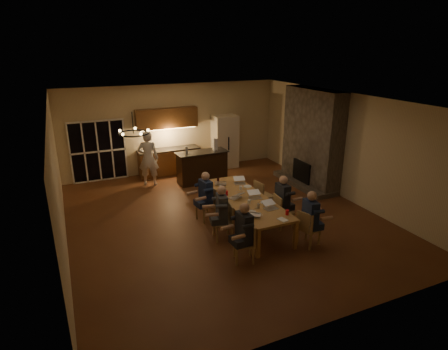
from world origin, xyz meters
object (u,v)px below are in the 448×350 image
plate_far (248,186)px  chair_left_mid (223,222)px  bar_bottle (187,150)px  person_left_far (206,197)px  bar_island (202,167)px  bar_blender (215,144)px  mug_mid (241,188)px  mug_back (221,187)px  plate_near (265,202)px  plate_left (252,212)px  redcup_near (287,212)px  laptop_e (221,180)px  standing_person (148,158)px  person_right_near (310,219)px  person_left_mid (222,213)px  person_left_near (244,233)px  chair_right_far (264,195)px  laptop_a (254,211)px  person_right_mid (282,201)px  mug_front (249,202)px  chair_left_near (244,243)px  dining_table (245,211)px  chair_right_mid (284,211)px  chair_right_near (309,228)px  laptop_b (271,204)px  chair_left_far (206,204)px  refrigerator (225,142)px  can_cola (218,180)px  laptop_d (255,194)px  laptop_f (240,180)px  can_silver (258,206)px  chandelier (134,133)px

plate_far → chair_left_mid: bearing=-137.6°
bar_bottle → person_left_far: bearing=-98.8°
bar_island → bar_blender: size_ratio=4.31×
mug_mid → mug_back: bearing=153.2°
plate_near → plate_left: 0.70m
redcup_near → bar_blender: 4.82m
plate_near → bar_blender: (0.30, 3.97, 0.52)m
laptop_e → standing_person: bearing=-35.4°
person_right_near → person_left_mid: 2.07m
redcup_near → plate_near: 0.83m
person_left_near → bar_blender: bearing=160.2°
chair_right_far → plate_near: size_ratio=3.84×
laptop_e → laptop_a: bearing=114.8°
person_right_mid → mug_front: (-0.93, 0.08, 0.11)m
bar_island → plate_far: 2.81m
person_left_mid → mug_mid: (1.03, 1.05, 0.11)m
bar_island → chair_left_near: bearing=-102.4°
chair_right_far → person_right_mid: person_right_mid is taller
person_right_mid → redcup_near: person_right_mid is taller
chair_left_mid → plate_left: chair_left_mid is taller
dining_table → mug_front: size_ratio=33.44×
plate_near → chair_left_near: bearing=-136.2°
chair_right_mid → person_right_near: 1.10m
chair_right_near → bar_blender: (-0.27, 5.07, 0.84)m
person_left_far → laptop_b: bearing=29.5°
chair_left_near → person_left_near: bearing=-3.6°
laptop_b → plate_near: size_ratio=1.38×
bar_blender → chair_right_mid: bearing=-88.9°
dining_table → person_right_near: size_ratio=2.42×
chair_left_far → refrigerator: bearing=136.8°
mug_front → mug_back: (-0.26, 1.19, 0.00)m
person_right_mid → can_cola: person_right_mid is taller
mug_mid → plate_left: 1.51m
refrigerator → dining_table: size_ratio=0.60×
person_left_near → laptop_a: size_ratio=4.31×
person_right_mid → laptop_d: (-0.62, 0.32, 0.17)m
laptop_f → mug_front: bearing=-93.8°
can_silver → chair_right_near: bearing=-44.6°
chair_right_far → mug_back: (-1.25, 0.23, 0.36)m
chair_right_mid → person_left_near: bearing=126.1°
can_cola → chair_left_near: bearing=-102.5°
bar_island → mug_mid: 2.91m
chair_right_near → standing_person: 6.07m
plate_left → laptop_b: bearing=0.9°
laptop_f → mug_back: 0.69m
refrigerator → chandelier: 6.75m
chair_left_mid → laptop_e: bearing=168.4°
can_cola → refrigerator: bearing=62.9°
chair_left_near → laptop_a: bearing=154.0°
refrigerator → person_left_far: (-2.39, -4.11, -0.31)m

